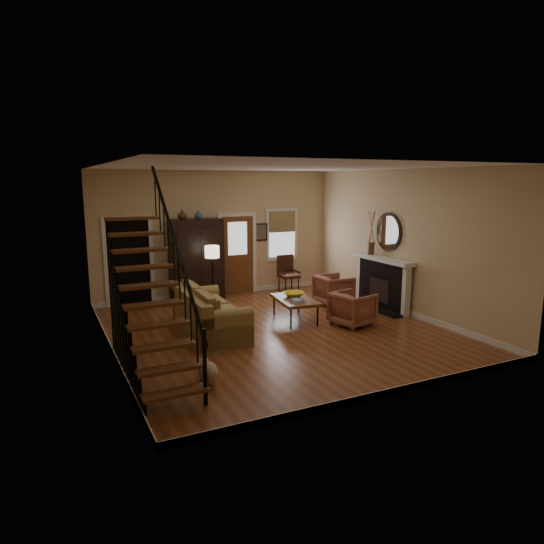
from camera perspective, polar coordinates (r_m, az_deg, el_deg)
name	(u,v)px	position (r m, az deg, el deg)	size (l,w,h in m)	color
room	(226,249)	(11.15, -5.45, 2.75)	(7.00, 7.33, 3.30)	brown
staircase	(150,277)	(7.57, -14.13, -0.57)	(0.94, 2.80, 3.20)	brown
fireplace	(383,278)	(11.94, 12.98, -0.68)	(0.33, 1.95, 2.30)	black
armoire	(196,260)	(12.43, -8.89, 1.36)	(1.30, 0.60, 2.10)	black
vase_a	(182,215)	(12.10, -10.51, 6.67)	(0.24, 0.24, 0.25)	#4C2619
vase_b	(198,215)	(12.21, -8.69, 6.67)	(0.20, 0.20, 0.21)	#334C60
sofa	(210,312)	(9.86, -7.32, -4.74)	(0.99, 2.30, 0.86)	olive
coffee_table	(295,309)	(10.72, 2.71, -4.40)	(0.75, 1.29, 0.49)	brown
bowl	(294,294)	(10.79, 2.58, -2.64)	(0.44, 0.44, 0.11)	yellow
books	(297,301)	(10.34, 2.94, -3.38)	(0.24, 0.32, 0.06)	beige
armchair_left	(353,309)	(10.47, 9.46, -4.27)	(0.77, 0.79, 0.72)	maroon
armchair_right	(334,290)	(12.12, 7.27, -2.10)	(0.79, 0.81, 0.74)	maroon
floor_lamp	(213,277)	(11.77, -7.00, -0.57)	(0.35, 0.35, 1.51)	black
side_chair	(289,274)	(13.30, 1.99, -0.27)	(0.54, 0.54, 1.02)	#351B11
dog	(208,373)	(7.55, -7.54, -11.65)	(0.29, 0.49, 0.36)	tan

